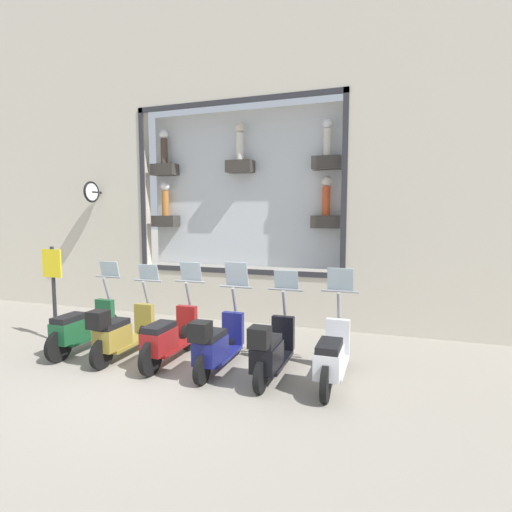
{
  "coord_description": "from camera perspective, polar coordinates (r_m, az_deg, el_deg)",
  "views": [
    {
      "loc": [
        -5.19,
        -3.44,
        2.47
      ],
      "look_at": [
        1.95,
        -1.0,
        1.72
      ],
      "focal_mm": 28.0,
      "sensor_mm": 36.0,
      "label": 1
    }
  ],
  "objects": [
    {
      "name": "scooter_black_1",
      "position": [
        6.21,
        2.14,
        -13.25
      ],
      "size": [
        1.79,
        0.61,
        1.56
      ],
      "color": "black",
      "rests_on": "ground_plane"
    },
    {
      "name": "building_facade",
      "position": [
        9.7,
        -2.61,
        18.97
      ],
      "size": [
        1.19,
        36.0,
        9.25
      ],
      "color": "beige",
      "rests_on": "ground_plane"
    },
    {
      "name": "scooter_green_5",
      "position": [
        8.05,
        -23.66,
        -9.41
      ],
      "size": [
        1.81,
        0.61,
        1.58
      ],
      "color": "black",
      "rests_on": "ground_plane"
    },
    {
      "name": "shop_sign_post",
      "position": [
        8.79,
        -26.94,
        -4.39
      ],
      "size": [
        0.36,
        0.45,
        1.89
      ],
      "color": "#232326",
      "rests_on": "ground_plane"
    },
    {
      "name": "scooter_white_0",
      "position": [
        6.1,
        10.79,
        -13.92
      ],
      "size": [
        1.8,
        0.61,
        1.64
      ],
      "color": "black",
      "rests_on": "ground_plane"
    },
    {
      "name": "ground_plane",
      "position": [
        6.7,
        -14.2,
        -16.16
      ],
      "size": [
        120.0,
        120.0,
        0.0
      ],
      "primitive_type": "plane",
      "color": "gray"
    },
    {
      "name": "scooter_navy_2",
      "position": [
        6.52,
        -5.7,
        -12.34
      ],
      "size": [
        1.79,
        0.6,
        1.67
      ],
      "color": "black",
      "rests_on": "ground_plane"
    },
    {
      "name": "scooter_red_3",
      "position": [
        6.99,
        -12.38,
        -11.31
      ],
      "size": [
        1.81,
        0.61,
        1.64
      ],
      "color": "black",
      "rests_on": "ground_plane"
    },
    {
      "name": "scooter_olive_4",
      "position": [
        7.43,
        -18.77,
        -10.3
      ],
      "size": [
        1.8,
        0.6,
        1.56
      ],
      "color": "black",
      "rests_on": "ground_plane"
    }
  ]
}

